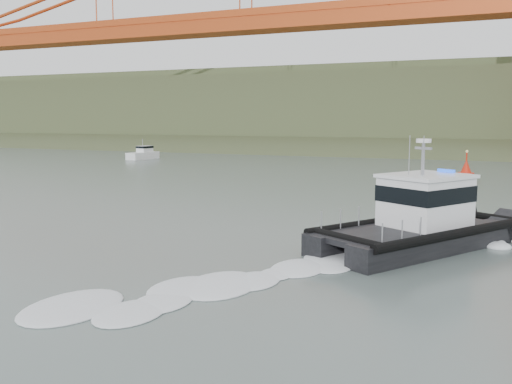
# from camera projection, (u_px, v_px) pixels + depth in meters

# --- Properties ---
(ground) EXTENTS (400.00, 400.00, 0.00)m
(ground) POSITION_uv_depth(u_px,v_px,m) (144.00, 283.00, 21.49)
(ground) COLOR #4C5A54
(ground) RESTS_ON ground
(headlands) EXTENTS (500.00, 105.36, 27.12)m
(headlands) POSITION_uv_depth(u_px,v_px,m) (450.00, 114.00, 134.67)
(headlands) COLOR #3F4C2B
(headlands) RESTS_ON ground
(patrol_boat) EXTENTS (9.13, 11.62, 5.39)m
(patrol_boat) POSITION_uv_depth(u_px,v_px,m) (420.00, 220.00, 27.24)
(patrol_boat) COLOR black
(patrol_boat) RESTS_ON ground
(motorboat) EXTENTS (2.42, 5.83, 3.12)m
(motorboat) POSITION_uv_depth(u_px,v_px,m) (143.00, 154.00, 86.84)
(motorboat) COLOR silver
(motorboat) RESTS_ON ground
(nav_buoy) EXTENTS (1.56, 1.56, 3.25)m
(nav_buoy) POSITION_uv_depth(u_px,v_px,m) (466.00, 173.00, 56.02)
(nav_buoy) COLOR red
(nav_buoy) RESTS_ON ground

